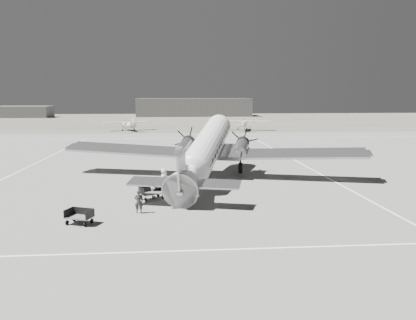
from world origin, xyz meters
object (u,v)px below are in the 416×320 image
object	(u,v)px
ramp_agent	(154,187)
passenger	(164,179)
dc3_airliner	(206,150)
baggage_cart_near	(152,193)
baggage_cart_far	(79,217)
hangar_main	(194,107)
ground_crew	(139,202)
shed_secondary	(24,112)
light_plane_right	(244,125)
light_plane_left	(129,126)

from	to	relation	value
ramp_agent	passenger	world-z (taller)	passenger
dc3_airliner	baggage_cart_near	xyz separation A→B (m)	(-4.52, -6.37, -2.24)
baggage_cart_far	passenger	world-z (taller)	passenger
dc3_airliner	passenger	bearing A→B (deg)	-123.14
hangar_main	passenger	size ratio (longest dim) A/B	23.76
ground_crew	ramp_agent	distance (m)	4.19
shed_secondary	baggage_cart_far	xyz separation A→B (m)	(47.07, -124.22, -1.55)
baggage_cart_near	passenger	distance (m)	3.16
hangar_main	light_plane_right	size ratio (longest dim) A/B	3.59
light_plane_left	ground_crew	distance (m)	64.44
baggage_cart_far	baggage_cart_near	bearing A→B (deg)	75.08
baggage_cart_far	ramp_agent	distance (m)	7.43
baggage_cart_near	ramp_agent	size ratio (longest dim) A/B	1.10
baggage_cart_far	ground_crew	distance (m)	3.92
light_plane_left	baggage_cart_far	size ratio (longest dim) A/B	6.67
shed_secondary	light_plane_left	size ratio (longest dim) A/B	1.68
hangar_main	passenger	xyz separation A→B (m)	(-8.11, -120.66, -2.42)
dc3_airliner	ramp_agent	world-z (taller)	dc3_airliner
hangar_main	light_plane_right	world-z (taller)	hangar_main
passenger	hangar_main	bearing A→B (deg)	12.65
dc3_airliner	light_plane_right	distance (m)	54.13
hangar_main	light_plane_right	xyz separation A→B (m)	(8.07, -64.67, -2.09)
light_plane_left	baggage_cart_near	size ratio (longest dim) A/B	5.91
baggage_cart_far	ramp_agent	xyz separation A→B (m)	(4.17, 6.14, 0.37)
light_plane_right	ramp_agent	xyz separation A→B (m)	(-16.82, -58.42, -0.39)
light_plane_left	light_plane_right	distance (m)	25.39
baggage_cart_near	dc3_airliner	bearing A→B (deg)	26.22
hangar_main	baggage_cart_far	distance (m)	129.90
shed_secondary	light_plane_right	size ratio (longest dim) A/B	1.54
baggage_cart_near	ground_crew	world-z (taller)	ground_crew
hangar_main	shed_secondary	bearing A→B (deg)	-175.24
baggage_cart_near	ground_crew	distance (m)	3.57
baggage_cart_far	ramp_agent	bearing A→B (deg)	76.82
hangar_main	baggage_cart_far	bearing A→B (deg)	-95.71
light_plane_left	baggage_cart_far	distance (m)	66.15
shed_secondary	dc3_airliner	xyz separation A→B (m)	(55.60, -112.31, 0.75)
light_plane_right	baggage_cart_far	size ratio (longest dim) A/B	7.28
dc3_airliner	ramp_agent	xyz separation A→B (m)	(-4.36, -5.77, -1.93)
ramp_agent	passenger	bearing A→B (deg)	-18.90
ground_crew	light_plane_left	bearing A→B (deg)	-84.94
shed_secondary	baggage_cart_far	world-z (taller)	shed_secondary
shed_secondary	ground_crew	distance (m)	132.19
shed_secondary	dc3_airliner	size ratio (longest dim) A/B	0.62
baggage_cart_near	ramp_agent	bearing A→B (deg)	46.68
light_plane_right	hangar_main	bearing A→B (deg)	108.23
baggage_cart_far	shed_secondary	bearing A→B (deg)	131.74
shed_secondary	ground_crew	xyz separation A→B (m)	(50.42, -122.19, -1.23)
dc3_airliner	baggage_cart_far	distance (m)	14.82
hangar_main	baggage_cart_far	world-z (taller)	hangar_main
passenger	light_plane_right	bearing A→B (deg)	0.38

